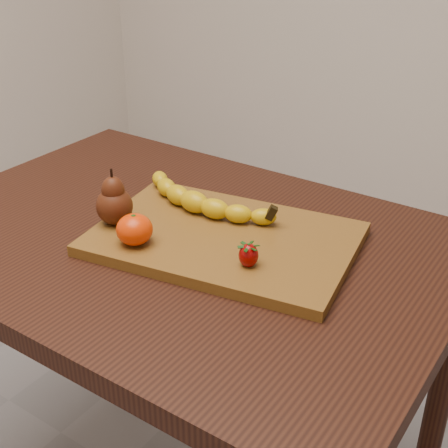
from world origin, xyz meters
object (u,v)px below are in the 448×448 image
Objects in this scene: table at (179,280)px; pear at (114,197)px; mandarin at (134,229)px; cutting_board at (224,239)px.

table is 9.68× the size of pear.
pear is 1.65× the size of mandarin.
table is at bearing 79.43° from mandarin.
table is 0.17m from mandarin.
pear reaches higher than mandarin.
mandarin reaches higher than cutting_board.
mandarin reaches higher than table.
pear reaches higher than table.
cutting_board reaches higher than table.
table is 0.20m from pear.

